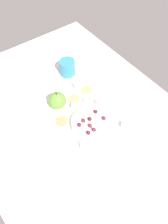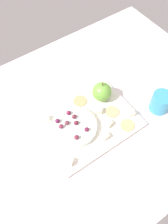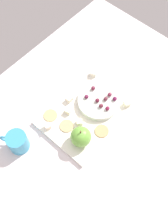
{
  "view_description": "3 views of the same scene",
  "coord_description": "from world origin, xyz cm",
  "px_view_note": "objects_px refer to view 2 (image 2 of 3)",
  "views": [
    {
      "loc": [
        57.46,
        -36.22,
        90.6
      ],
      "look_at": [
        4.89,
        2.62,
        8.26
      ],
      "focal_mm": 41.01,
      "sensor_mm": 36.0,
      "label": 1
    },
    {
      "loc": [
        31.8,
        40.3,
        83.19
      ],
      "look_at": [
        4.26,
        0.9,
        8.75
      ],
      "focal_mm": 39.36,
      "sensor_mm": 36.0,
      "label": 2
    },
    {
      "loc": [
        -33.68,
        -28.4,
        98.33
      ],
      "look_at": [
        1.36,
        2.8,
        8.57
      ],
      "focal_mm": 43.72,
      "sensor_mm": 36.0,
      "label": 3
    }
  ],
  "objects_px": {
    "serving_dish": "(74,127)",
    "cracker_1": "(127,125)",
    "platter": "(88,123)",
    "cheese_cube_5": "(70,162)",
    "cheese_cube_2": "(105,136)",
    "grape_4": "(61,126)",
    "cracker_2": "(80,101)",
    "cheese_cube_3": "(99,111)",
    "grape_0": "(67,123)",
    "cheese_cube_4": "(46,118)",
    "cheese_cube_1": "(131,113)",
    "grape_6": "(77,137)",
    "cheese_cube_0": "(109,124)",
    "grape_3": "(57,121)",
    "cracker_0": "(112,112)",
    "grape_1": "(74,116)",
    "apple_whole": "(102,92)",
    "grape_7": "(69,113)",
    "cup": "(161,102)",
    "grape_5": "(76,123)",
    "grape_2": "(87,129)"
  },
  "relations": [
    {
      "from": "cracker_2",
      "to": "grape_4",
      "type": "relative_size",
      "value": 3.02
    },
    {
      "from": "cheese_cube_0",
      "to": "grape_3",
      "type": "bearing_deg",
      "value": -35.06
    },
    {
      "from": "grape_0",
      "to": "cracker_2",
      "type": "bearing_deg",
      "value": -146.4
    },
    {
      "from": "apple_whole",
      "to": "grape_5",
      "type": "relative_size",
      "value": 4.32
    },
    {
      "from": "cheese_cube_1",
      "to": "grape_0",
      "type": "bearing_deg",
      "value": -22.33
    },
    {
      "from": "cheese_cube_2",
      "to": "cheese_cube_4",
      "type": "height_order",
      "value": "same"
    },
    {
      "from": "cheese_cube_4",
      "to": "grape_6",
      "type": "relative_size",
      "value": 1.25
    },
    {
      "from": "cracker_2",
      "to": "grape_2",
      "type": "xyz_separation_m",
      "value": [
        0.06,
        0.13,
        0.03
      ]
    },
    {
      "from": "cheese_cube_3",
      "to": "grape_0",
      "type": "distance_m",
      "value": 0.14
    },
    {
      "from": "cheese_cube_2",
      "to": "cracker_0",
      "type": "bearing_deg",
      "value": -141.96
    },
    {
      "from": "grape_7",
      "to": "serving_dish",
      "type": "bearing_deg",
      "value": 78.85
    },
    {
      "from": "grape_4",
      "to": "apple_whole",
      "type": "bearing_deg",
      "value": -170.11
    },
    {
      "from": "grape_2",
      "to": "cheese_cube_5",
      "type": "bearing_deg",
      "value": 28.34
    },
    {
      "from": "cracker_1",
      "to": "cheese_cube_0",
      "type": "bearing_deg",
      "value": -35.85
    },
    {
      "from": "cheese_cube_1",
      "to": "grape_2",
      "type": "xyz_separation_m",
      "value": [
        0.18,
        -0.03,
        0.02
      ]
    },
    {
      "from": "cheese_cube_2",
      "to": "grape_4",
      "type": "xyz_separation_m",
      "value": [
        0.11,
        -0.11,
        0.02
      ]
    },
    {
      "from": "cheese_cube_3",
      "to": "grape_4",
      "type": "xyz_separation_m",
      "value": [
        0.16,
        -0.01,
        0.02
      ]
    },
    {
      "from": "cheese_cube_3",
      "to": "grape_2",
      "type": "relative_size",
      "value": 1.25
    },
    {
      "from": "cracker_1",
      "to": "grape_2",
      "type": "bearing_deg",
      "value": -22.63
    },
    {
      "from": "grape_1",
      "to": "grape_6",
      "type": "height_order",
      "value": "same"
    },
    {
      "from": "cheese_cube_4",
      "to": "grape_2",
      "type": "height_order",
      "value": "grape_2"
    },
    {
      "from": "grape_0",
      "to": "grape_7",
      "type": "relative_size",
      "value": 1.0
    },
    {
      "from": "grape_0",
      "to": "grape_1",
      "type": "distance_m",
      "value": 0.04
    },
    {
      "from": "apple_whole",
      "to": "cheese_cube_5",
      "type": "xyz_separation_m",
      "value": [
        0.25,
        0.16,
        -0.03
      ]
    },
    {
      "from": "cheese_cube_0",
      "to": "grape_3",
      "type": "relative_size",
      "value": 1.25
    },
    {
      "from": "cracker_1",
      "to": "grape_6",
      "type": "relative_size",
      "value": 3.02
    },
    {
      "from": "platter",
      "to": "apple_whole",
      "type": "relative_size",
      "value": 4.72
    },
    {
      "from": "platter",
      "to": "cheese_cube_5",
      "type": "distance_m",
      "value": 0.17
    },
    {
      "from": "grape_1",
      "to": "cracker_0",
      "type": "bearing_deg",
      "value": 158.66
    },
    {
      "from": "platter",
      "to": "cheese_cube_3",
      "type": "bearing_deg",
      "value": -169.4
    },
    {
      "from": "cheese_cube_3",
      "to": "cracker_2",
      "type": "xyz_separation_m",
      "value": [
        0.03,
        -0.08,
        -0.01
      ]
    },
    {
      "from": "grape_3",
      "to": "grape_6",
      "type": "distance_m",
      "value": 0.1
    },
    {
      "from": "cheese_cube_1",
      "to": "cup",
      "type": "distance_m",
      "value": 0.12
    },
    {
      "from": "grape_0",
      "to": "grape_1",
      "type": "height_order",
      "value": "same"
    },
    {
      "from": "grape_3",
      "to": "grape_4",
      "type": "relative_size",
      "value": 1.0
    },
    {
      "from": "cracker_0",
      "to": "cracker_2",
      "type": "relative_size",
      "value": 1.0
    },
    {
      "from": "cheese_cube_0",
      "to": "cracker_1",
      "type": "xyz_separation_m",
      "value": [
        -0.06,
        0.04,
        -0.01
      ]
    },
    {
      "from": "serving_dish",
      "to": "apple_whole",
      "type": "xyz_separation_m",
      "value": [
        -0.17,
        -0.06,
        0.03
      ]
    },
    {
      "from": "cheese_cube_2",
      "to": "grape_7",
      "type": "height_order",
      "value": "grape_7"
    },
    {
      "from": "grape_3",
      "to": "cheese_cube_2",
      "type": "bearing_deg",
      "value": 128.47
    },
    {
      "from": "cheese_cube_1",
      "to": "grape_6",
      "type": "relative_size",
      "value": 1.25
    },
    {
      "from": "cheese_cube_0",
      "to": "cheese_cube_3",
      "type": "relative_size",
      "value": 1.0
    },
    {
      "from": "cup",
      "to": "grape_5",
      "type": "bearing_deg",
      "value": -18.43
    },
    {
      "from": "cracker_0",
      "to": "grape_3",
      "type": "bearing_deg",
      "value": -19.33
    },
    {
      "from": "grape_0",
      "to": "grape_4",
      "type": "height_order",
      "value": "same"
    },
    {
      "from": "platter",
      "to": "cracker_2",
      "type": "distance_m",
      "value": 0.1
    },
    {
      "from": "serving_dish",
      "to": "cracker_1",
      "type": "xyz_separation_m",
      "value": [
        -0.17,
        0.1,
        -0.01
      ]
    },
    {
      "from": "cracker_2",
      "to": "grape_2",
      "type": "height_order",
      "value": "grape_2"
    },
    {
      "from": "cheese_cube_0",
      "to": "grape_6",
      "type": "relative_size",
      "value": 1.25
    },
    {
      "from": "platter",
      "to": "serving_dish",
      "type": "xyz_separation_m",
      "value": [
        0.06,
        -0.01,
        0.02
      ]
    }
  ]
}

